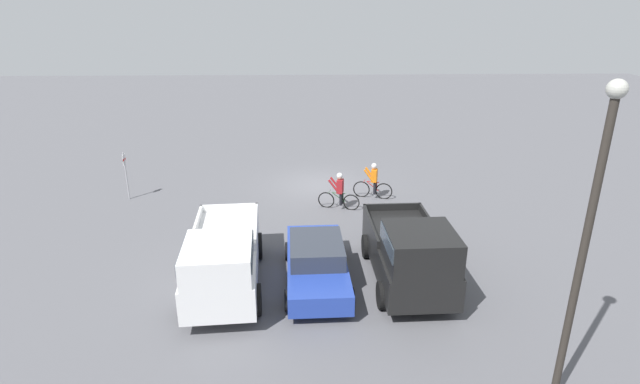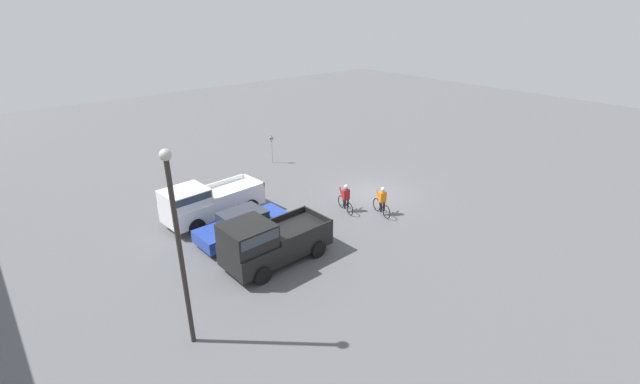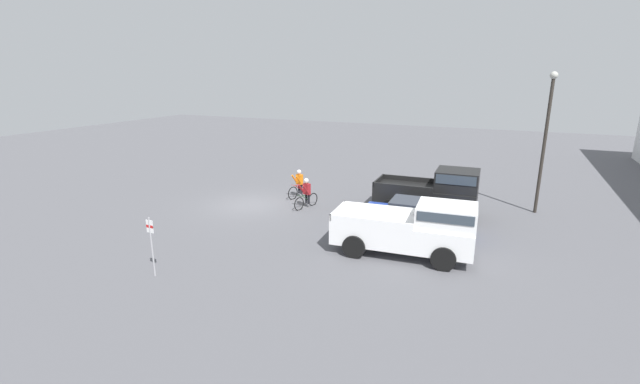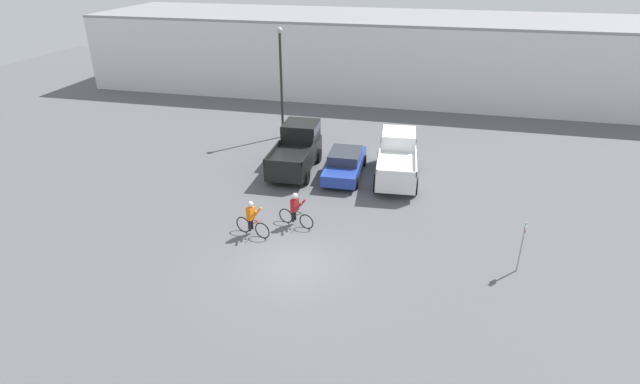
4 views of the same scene
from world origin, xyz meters
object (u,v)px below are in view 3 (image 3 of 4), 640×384
object	(u,v)px
cyclist_0	(306,193)
cyclist_1	(299,184)
pickup_truck_1	(414,228)
pickup_truck_0	(435,191)
lamppost	(546,133)
sedan_0	(415,216)
fire_lane_sign	(151,241)

from	to	relation	value
cyclist_0	cyclist_1	xyz separation A→B (m)	(-1.60, -1.22, -0.01)
cyclist_0	cyclist_1	bearing A→B (deg)	-142.57
pickup_truck_1	cyclist_1	distance (m)	9.43
pickup_truck_0	lamppost	size ratio (longest dim) A/B	0.72
sedan_0	lamppost	bearing A→B (deg)	135.01
sedan_0	lamppost	world-z (taller)	lamppost
pickup_truck_0	cyclist_0	distance (m)	6.57
cyclist_1	fire_lane_sign	bearing A→B (deg)	-1.05
cyclist_1	pickup_truck_0	bearing A→B (deg)	90.85
pickup_truck_1	fire_lane_sign	world-z (taller)	pickup_truck_1
sedan_0	fire_lane_sign	size ratio (longest dim) A/B	2.20
pickup_truck_1	pickup_truck_0	bearing A→B (deg)	-178.76
cyclist_1	sedan_0	bearing A→B (deg)	69.29
pickup_truck_0	lamppost	distance (m)	5.96
pickup_truck_0	pickup_truck_1	distance (m)	5.58
cyclist_0	lamppost	distance (m)	12.17
pickup_truck_0	cyclist_1	distance (m)	7.57
sedan_0	cyclist_0	world-z (taller)	cyclist_0
cyclist_1	pickup_truck_1	bearing A→B (deg)	54.52
pickup_truck_1	sedan_0	bearing A→B (deg)	-169.17
sedan_0	cyclist_0	distance (m)	6.02
cyclist_0	fire_lane_sign	world-z (taller)	fire_lane_sign
pickup_truck_1	fire_lane_sign	distance (m)	9.56
fire_lane_sign	pickup_truck_0	bearing A→B (deg)	144.81
sedan_0	cyclist_1	xyz separation A→B (m)	(-2.70, -7.15, 0.10)
pickup_truck_0	pickup_truck_1	xyz separation A→B (m)	(5.58, 0.12, -0.05)
sedan_0	cyclist_1	world-z (taller)	cyclist_1
pickup_truck_0	cyclist_1	bearing A→B (deg)	-89.15
cyclist_1	fire_lane_sign	size ratio (longest dim) A/B	0.79
sedan_0	cyclist_1	distance (m)	7.64
sedan_0	cyclist_0	xyz separation A→B (m)	(-1.10, -5.92, 0.11)
pickup_truck_0	fire_lane_sign	size ratio (longest dim) A/B	2.33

